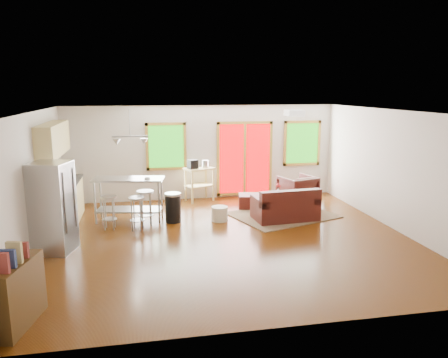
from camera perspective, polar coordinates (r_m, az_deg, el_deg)
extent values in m
cube|color=#341704|center=(9.11, 0.36, -7.85)|extent=(7.50, 7.00, 0.02)
cube|color=silver|center=(8.60, 0.38, 8.84)|extent=(7.50, 7.00, 0.02)
cube|color=beige|center=(12.17, -2.84, 3.48)|extent=(7.50, 0.02, 2.60)
cube|color=beige|center=(8.85, -24.26, -0.68)|extent=(0.02, 7.00, 2.60)
cube|color=beige|center=(10.17, 21.64, 1.02)|extent=(0.02, 7.00, 2.60)
cube|color=beige|center=(5.47, 7.56, -6.95)|extent=(7.50, 0.02, 2.60)
cube|color=#17600E|center=(12.00, -7.56, 4.23)|extent=(0.94, 0.02, 1.14)
cube|color=olive|center=(11.94, -7.64, 7.14)|extent=(1.10, 0.05, 0.08)
cube|color=olive|center=(12.09, -7.49, 1.37)|extent=(1.10, 0.05, 0.08)
cube|color=olive|center=(11.98, -10.00, 4.15)|extent=(0.08, 0.05, 1.30)
cube|color=olive|center=(12.04, -5.13, 4.31)|extent=(0.08, 0.05, 1.30)
cube|color=#C50004|center=(12.38, 2.72, 2.68)|extent=(1.44, 0.02, 1.94)
cube|color=olive|center=(12.26, 2.76, 7.34)|extent=(1.60, 0.05, 0.08)
cube|color=olive|center=(12.57, 2.67, -1.87)|extent=(1.60, 0.05, 0.08)
cube|color=olive|center=(12.22, -0.75, 2.57)|extent=(0.08, 0.05, 2.10)
cube|color=olive|center=(12.57, 6.09, 2.77)|extent=(0.08, 0.05, 2.10)
cube|color=olive|center=(12.38, 2.72, 2.68)|extent=(0.08, 0.05, 1.94)
cube|color=#17600E|center=(12.82, 10.17, 4.63)|extent=(0.94, 0.02, 1.14)
cube|color=olive|center=(12.76, 10.26, 7.34)|extent=(1.10, 0.05, 0.08)
cube|color=olive|center=(12.91, 10.07, 1.94)|extent=(1.10, 0.05, 0.08)
cube|color=olive|center=(12.65, 8.00, 4.60)|extent=(0.08, 0.05, 1.30)
cube|color=olive|center=(13.01, 12.27, 4.64)|extent=(0.08, 0.05, 1.30)
cube|color=#475C3B|center=(10.81, 7.65, -4.67)|extent=(2.77, 2.44, 0.02)
cube|color=black|center=(10.43, 7.95, -4.18)|extent=(1.52, 0.94, 0.41)
cube|color=black|center=(10.05, 8.72, -2.51)|extent=(1.47, 0.31, 0.37)
cube|color=black|center=(10.13, 4.69, -2.93)|extent=(0.26, 0.84, 0.16)
cube|color=black|center=(10.62, 11.14, -2.42)|extent=(0.26, 0.84, 0.16)
cube|color=black|center=(10.29, 6.23, -2.84)|extent=(0.64, 0.58, 0.12)
cube|color=black|center=(10.54, 9.50, -2.59)|extent=(0.64, 0.58, 0.12)
cube|color=#34210B|center=(11.14, 7.13, -2.31)|extent=(1.08, 0.85, 0.04)
cube|color=#34210B|center=(11.00, 5.00, -3.46)|extent=(0.07, 0.07, 0.34)
cube|color=#34210B|center=(10.98, 9.14, -3.60)|extent=(0.07, 0.07, 0.34)
cube|color=#34210B|center=(11.40, 5.15, -2.92)|extent=(0.07, 0.07, 0.34)
cube|color=#34210B|center=(11.38, 9.14, -3.05)|extent=(0.07, 0.07, 0.34)
imported|color=black|center=(11.79, 9.54, -1.24)|extent=(1.03, 1.00, 0.86)
cube|color=black|center=(11.36, 3.30, -2.91)|extent=(0.62, 0.62, 0.35)
cylinder|color=beige|center=(10.26, -0.58, -4.55)|extent=(0.46, 0.46, 0.34)
imported|color=silver|center=(11.11, 7.09, -1.66)|extent=(0.20, 0.21, 0.18)
sphere|color=#AB2023|center=(11.10, 7.24, -0.92)|extent=(0.08, 0.08, 0.07)
sphere|color=#AB2023|center=(11.05, 6.98, -0.87)|extent=(0.08, 0.08, 0.07)
sphere|color=#AB2023|center=(11.11, 7.08, -0.70)|extent=(0.08, 0.08, 0.07)
imported|color=maroon|center=(10.99, 10.00, -1.55)|extent=(0.23, 0.09, 0.31)
cube|color=tan|center=(10.60, -20.18, -3.17)|extent=(0.60, 2.20, 0.90)
cube|color=black|center=(10.49, -20.36, -0.69)|extent=(0.64, 2.24, 0.04)
cube|color=tan|center=(10.36, -21.42, 4.86)|extent=(0.36, 2.20, 0.70)
cylinder|color=#B7BABC|center=(9.99, -20.86, -0.68)|extent=(0.12, 0.12, 0.18)
cube|color=black|center=(10.86, -20.07, 0.37)|extent=(0.22, 0.18, 0.20)
cube|color=#B7BABC|center=(8.80, -21.52, -3.48)|extent=(0.84, 0.83, 1.72)
cube|color=gray|center=(8.66, -19.54, -3.58)|extent=(0.19, 0.61, 1.68)
cylinder|color=gray|center=(8.43, -20.07, -3.01)|extent=(0.03, 0.03, 1.15)
cylinder|color=gray|center=(8.80, -18.93, -2.33)|extent=(0.03, 0.03, 1.15)
cube|color=#B7BABC|center=(10.31, -12.40, -0.01)|extent=(1.69, 0.91, 0.04)
cube|color=gray|center=(10.47, -12.23, -3.91)|extent=(1.57, 0.81, 0.03)
cylinder|color=gray|center=(10.36, -16.50, -3.05)|extent=(0.05, 0.05, 0.97)
cylinder|color=gray|center=(10.06, -8.49, -3.12)|extent=(0.05, 0.05, 0.97)
cylinder|color=gray|center=(10.82, -15.81, -2.40)|extent=(0.05, 0.05, 0.97)
cylinder|color=gray|center=(10.53, -8.13, -2.44)|extent=(0.05, 0.05, 0.97)
imported|color=silver|center=(10.10, -10.00, -0.03)|extent=(0.16, 0.13, 0.13)
cylinder|color=#B7BABC|center=(9.85, -14.87, -2.29)|extent=(0.38, 0.38, 0.04)
cylinder|color=gray|center=(10.02, -14.13, -4.22)|extent=(0.03, 0.03, 0.70)
cylinder|color=gray|center=(10.05, -15.21, -4.23)|extent=(0.03, 0.03, 0.70)
cylinder|color=gray|center=(9.87, -15.39, -4.53)|extent=(0.03, 0.03, 0.70)
cylinder|color=gray|center=(9.84, -14.29, -4.52)|extent=(0.03, 0.03, 0.70)
cylinder|color=gray|center=(9.98, -14.72, -5.06)|extent=(0.35, 0.35, 0.02)
cylinder|color=#B7BABC|center=(9.63, -11.35, -2.46)|extent=(0.42, 0.42, 0.04)
cylinder|color=gray|center=(9.79, -10.59, -4.44)|extent=(0.03, 0.03, 0.70)
cylinder|color=gray|center=(9.84, -11.67, -4.41)|extent=(0.03, 0.03, 0.70)
cylinder|color=gray|center=(9.66, -11.95, -4.72)|extent=(0.03, 0.03, 0.70)
cylinder|color=gray|center=(9.62, -10.86, -4.75)|extent=(0.03, 0.03, 0.70)
cylinder|color=gray|center=(9.76, -11.24, -5.27)|extent=(0.39, 0.39, 0.02)
cylinder|color=#B7BABC|center=(9.91, -10.26, -1.65)|extent=(0.41, 0.41, 0.04)
cylinder|color=gray|center=(10.12, -9.65, -3.70)|extent=(0.03, 0.03, 0.76)
cylinder|color=gray|center=(10.10, -10.81, -3.77)|extent=(0.03, 0.03, 0.76)
cylinder|color=gray|center=(9.91, -10.72, -4.08)|extent=(0.03, 0.03, 0.76)
cylinder|color=gray|center=(9.92, -9.53, -4.01)|extent=(0.03, 0.03, 0.76)
cylinder|color=gray|center=(10.05, -10.15, -4.63)|extent=(0.37, 0.37, 0.02)
cylinder|color=black|center=(10.19, -6.67, -3.86)|extent=(0.41, 0.41, 0.64)
cylinder|color=#B7BABC|center=(10.10, -6.71, -1.99)|extent=(0.42, 0.42, 0.05)
cube|color=tan|center=(11.91, -3.27, 1.36)|extent=(0.89, 0.74, 0.04)
cube|color=tan|center=(12.00, -3.24, -0.84)|extent=(0.84, 0.69, 0.03)
cube|color=tan|center=(11.68, -4.16, -1.10)|extent=(0.06, 0.06, 0.92)
cube|color=tan|center=(12.00, -1.42, -0.73)|extent=(0.06, 0.06, 0.92)
cube|color=tan|center=(12.02, -5.06, -0.75)|extent=(0.06, 0.06, 0.92)
cube|color=tan|center=(12.33, -2.37, -0.40)|extent=(0.06, 0.06, 0.92)
cube|color=black|center=(11.79, -4.10, 1.94)|extent=(0.30, 0.29, 0.24)
cylinder|color=#B7BABC|center=(11.99, -2.46, 2.02)|extent=(0.23, 0.23, 0.20)
cube|color=#34210B|center=(6.43, -25.68, -13.41)|extent=(0.59, 1.04, 0.87)
cube|color=maroon|center=(5.93, -27.14, -9.75)|extent=(0.20, 0.10, 0.26)
cube|color=navy|center=(6.07, -26.39, -9.32)|extent=(0.20, 0.10, 0.24)
cube|color=#9F8B57|center=(6.20, -25.70, -8.62)|extent=(0.20, 0.10, 0.28)
cube|color=maroon|center=(6.34, -25.00, -8.41)|extent=(0.20, 0.10, 0.22)
cube|color=white|center=(9.61, 9.18, 8.52)|extent=(0.35, 0.35, 0.12)
cylinder|color=gray|center=(9.95, -12.23, 7.18)|extent=(0.02, 0.02, 0.60)
cube|color=gray|center=(9.98, -12.15, 5.46)|extent=(0.80, 0.04, 0.03)
cone|color=#B7BABC|center=(10.00, -13.85, 4.71)|extent=(0.18, 0.18, 0.14)
cone|color=#B7BABC|center=(9.99, -10.40, 4.85)|extent=(0.18, 0.18, 0.14)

